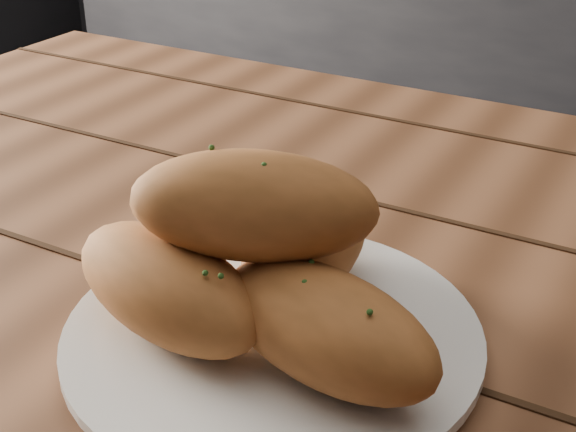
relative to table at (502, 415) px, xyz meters
The scene contains 4 objects.
counter 1.96m from the table, 104.54° to the left, with size 2.80×0.60×0.90m, color black.
table is the anchor object (origin of this frame).
plate 0.21m from the table, 135.50° to the right, with size 0.27×0.27×0.02m.
bread_rolls 0.25m from the table, 135.96° to the right, with size 0.27×0.22×0.12m.
Camera 1 is at (0.58, -0.68, 1.07)m, focal length 50.00 mm.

